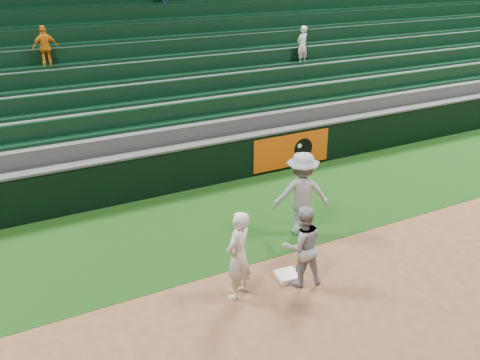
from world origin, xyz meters
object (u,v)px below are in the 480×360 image
Objects in this scene: first_base at (288,275)px; base_coach at (302,194)px; first_baseman at (238,255)px; baserunner at (302,246)px.

base_coach is (1.28, 1.45, 0.94)m from first_base.
first_baseman is 2.86m from base_coach.
first_base is 2.15m from base_coach.
base_coach is (2.43, 1.50, 0.12)m from first_baseman.
baserunner reaches higher than first_base.
base_coach reaches higher than first_base.
baserunner is at bearing 140.37° from first_baseman.
first_base is at bearing -52.43° from baserunner.
base_coach is at bearing -111.93° from baserunner.
base_coach reaches higher than baserunner.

